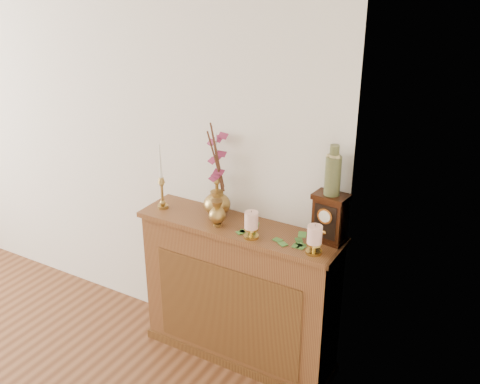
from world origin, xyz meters
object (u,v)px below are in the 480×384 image
Objects in this scene: candlestick_left at (162,188)px; bud_vase at (217,213)px; candlestick_center at (217,187)px; ginger_jar at (218,172)px; mantel_clock at (330,218)px; ceramic_vase at (333,173)px.

candlestick_left is 0.42m from bud_vase.
candlestick_center is 0.10m from ginger_jar.
candlestick_center is at bearing -174.76° from mantel_clock.
ginger_jar is at bearing -28.93° from candlestick_center.
ceramic_vase is at bearing 90.00° from mantel_clock.
mantel_clock is at bearing 6.55° from candlestick_left.
ginger_jar is 0.71m from mantel_clock.
candlestick_center reaches higher than mantel_clock.
candlestick_left is 1.49× the size of ceramic_vase.
ginger_jar reaches higher than candlestick_left.
bud_vase is 0.27× the size of ginger_jar.
ceramic_vase reaches higher than mantel_clock.
candlestick_left is 0.69× the size of ginger_jar.
candlestick_left is at bearing -158.56° from candlestick_center.
candlestick_center is (0.32, 0.12, 0.03)m from candlestick_left.
ginger_jar is (0.02, -0.01, 0.10)m from candlestick_center.
candlestick_left is 1.04m from mantel_clock.
candlestick_left is at bearing -167.79° from mantel_clock.
ginger_jar is at bearing -179.43° from ceramic_vase.
ginger_jar is at bearing 18.94° from candlestick_left.
candlestick_center is at bearing 179.79° from ceramic_vase.
candlestick_center is 0.84× the size of ginger_jar.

